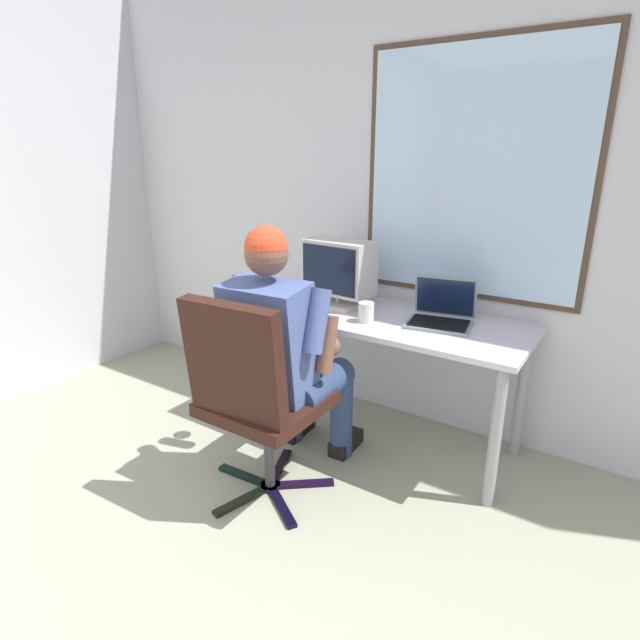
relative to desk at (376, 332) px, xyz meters
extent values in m
cube|color=silver|center=(0.14, 0.38, 0.75)|extent=(4.88, 0.06, 2.78)
cube|color=#4C3828|center=(0.35, 0.34, 0.82)|extent=(1.19, 0.01, 1.30)
cube|color=silver|center=(0.35, 0.34, 0.82)|extent=(1.13, 0.02, 1.24)
cylinder|color=#959999|center=(-0.74, -0.25, -0.28)|extent=(0.06, 0.06, 0.71)
cylinder|color=#959999|center=(0.74, -0.25, -0.28)|extent=(0.06, 0.06, 0.71)
cylinder|color=#959999|center=(-0.74, 0.25, -0.28)|extent=(0.06, 0.06, 0.71)
cylinder|color=#959999|center=(0.74, 0.25, -0.28)|extent=(0.06, 0.06, 0.71)
cube|color=silver|center=(0.00, 0.00, 0.08)|extent=(1.62, 0.64, 0.03)
cube|color=black|center=(-0.34, -0.73, -0.63)|extent=(0.32, 0.06, 0.02)
cube|color=black|center=(-0.22, -0.87, -0.63)|extent=(0.12, 0.32, 0.02)
cube|color=black|center=(-0.05, -0.81, -0.63)|extent=(0.29, 0.21, 0.02)
cube|color=black|center=(-0.06, -0.62, -0.63)|extent=(0.27, 0.23, 0.02)
cube|color=black|center=(-0.24, -0.58, -0.63)|extent=(0.15, 0.31, 0.02)
cylinder|color=black|center=(-0.18, -0.72, -0.63)|extent=(0.10, 0.10, 0.02)
cylinder|color=#3F3F44|center=(-0.18, -0.72, -0.41)|extent=(0.05, 0.05, 0.43)
cube|color=#321912|center=(-0.18, -0.72, -0.17)|extent=(0.50, 0.50, 0.06)
cube|color=#321912|center=(-0.17, -0.94, 0.11)|extent=(0.48, 0.14, 0.52)
cylinder|color=navy|center=(-0.03, -0.48, -0.14)|extent=(0.17, 0.41, 0.15)
cylinder|color=navy|center=(-0.05, -0.28, -0.39)|extent=(0.12, 0.12, 0.50)
cube|color=black|center=(-0.05, -0.22, -0.60)|extent=(0.11, 0.24, 0.08)
cylinder|color=navy|center=(-0.35, -0.50, -0.14)|extent=(0.17, 0.41, 0.15)
cylinder|color=navy|center=(-0.36, -0.30, -0.39)|extent=(0.12, 0.12, 0.50)
cube|color=black|center=(-0.37, -0.24, -0.60)|extent=(0.11, 0.24, 0.08)
cube|color=#4B5E96|center=(-0.18, -0.69, 0.13)|extent=(0.39, 0.29, 0.56)
sphere|color=brown|center=(-0.18, -0.69, 0.52)|extent=(0.19, 0.19, 0.19)
sphere|color=#DC4525|center=(-0.18, -0.69, 0.55)|extent=(0.19, 0.19, 0.19)
cylinder|color=#4B5E96|center=(0.03, -0.63, 0.25)|extent=(0.10, 0.18, 0.29)
cylinder|color=brown|center=(0.03, -0.54, 0.11)|extent=(0.08, 0.14, 0.27)
sphere|color=brown|center=(0.03, -0.50, 0.08)|extent=(0.09, 0.09, 0.09)
cylinder|color=#4B5E96|center=(-0.41, -0.65, 0.25)|extent=(0.10, 0.18, 0.29)
cylinder|color=brown|center=(-0.41, -0.51, 0.20)|extent=(0.08, 0.10, 0.26)
sphere|color=brown|center=(-0.42, -0.42, 0.26)|extent=(0.09, 0.09, 0.09)
cube|color=beige|center=(-0.26, 0.04, 0.11)|extent=(0.28, 0.24, 0.02)
cylinder|color=beige|center=(-0.26, 0.04, 0.14)|extent=(0.04, 0.04, 0.06)
cube|color=beige|center=(-0.26, 0.04, 0.32)|extent=(0.41, 0.23, 0.30)
cube|color=black|center=(-0.27, -0.06, 0.32)|extent=(0.35, 0.04, 0.26)
cube|color=gray|center=(0.35, 0.00, 0.11)|extent=(0.35, 0.28, 0.02)
cube|color=black|center=(0.35, 0.00, 0.12)|extent=(0.32, 0.25, 0.00)
cube|color=gray|center=(0.33, 0.14, 0.22)|extent=(0.32, 0.11, 0.22)
cube|color=#0F1933|center=(0.33, 0.13, 0.22)|extent=(0.30, 0.10, 0.19)
cylinder|color=silver|center=(-0.59, -0.14, 0.10)|extent=(0.06, 0.06, 0.00)
cylinder|color=silver|center=(-0.59, -0.14, 0.13)|extent=(0.01, 0.01, 0.06)
cylinder|color=silver|center=(-0.59, -0.14, 0.20)|extent=(0.07, 0.07, 0.08)
cylinder|color=#4D0D11|center=(-0.59, -0.14, 0.18)|extent=(0.07, 0.07, 0.04)
cylinder|color=silver|center=(0.01, -0.14, 0.15)|extent=(0.08, 0.08, 0.10)
camera|label=1|loc=(1.18, -2.35, 0.94)|focal=28.53mm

